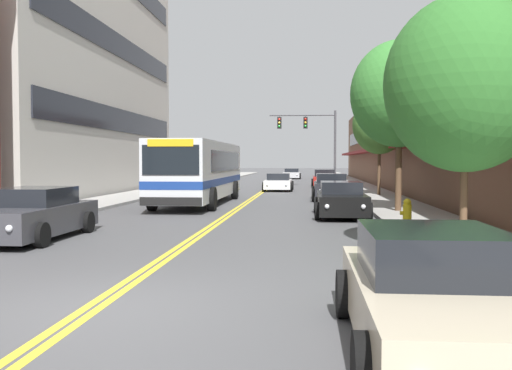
# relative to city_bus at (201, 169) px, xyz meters

# --- Properties ---
(ground_plane) EXTENTS (240.00, 240.00, 0.00)m
(ground_plane) POSITION_rel_city_bus_xyz_m (2.17, 17.47, -1.67)
(ground_plane) COLOR #4C4C4F
(sidewalk_left) EXTENTS (2.85, 106.00, 0.14)m
(sidewalk_left) POSITION_rel_city_bus_xyz_m (-4.76, 17.47, -1.60)
(sidewalk_left) COLOR #9E9B96
(sidewalk_left) RESTS_ON ground_plane
(sidewalk_right) EXTENTS (2.85, 106.00, 0.14)m
(sidewalk_right) POSITION_rel_city_bus_xyz_m (9.10, 17.47, -1.60)
(sidewalk_right) COLOR #9E9B96
(sidewalk_right) RESTS_ON ground_plane
(centre_line) EXTENTS (0.34, 106.00, 0.01)m
(centre_line) POSITION_rel_city_bus_xyz_m (2.17, 17.47, -1.67)
(centre_line) COLOR yellow
(centre_line) RESTS_ON ground_plane
(storefront_row_right) EXTENTS (9.10, 68.00, 7.57)m
(storefront_row_right) POSITION_rel_city_bus_xyz_m (14.75, 17.47, 2.11)
(storefront_row_right) COLOR brown
(storefront_row_right) RESTS_ON ground_plane
(city_bus) EXTENTS (2.82, 12.06, 2.95)m
(city_bus) POSITION_rel_city_bus_xyz_m (0.00, 0.00, 0.00)
(city_bus) COLOR silver
(city_bus) RESTS_ON ground_plane
(car_dark_grey_parked_left_near) EXTENTS (2.14, 4.79, 1.36)m
(car_dark_grey_parked_left_near) POSITION_rel_city_bus_xyz_m (-2.10, -12.89, -1.04)
(car_dark_grey_parked_left_near) COLOR #38383D
(car_dark_grey_parked_left_near) RESTS_ON ground_plane
(car_navy_parked_left_mid) EXTENTS (2.19, 4.78, 1.30)m
(car_navy_parked_left_mid) POSITION_rel_city_bus_xyz_m (-2.25, 10.10, -1.05)
(car_navy_parked_left_mid) COLOR #19234C
(car_navy_parked_left_mid) RESTS_ON ground_plane
(car_champagne_parked_right_foreground) EXTENTS (1.96, 4.53, 1.33)m
(car_champagne_parked_right_foreground) POSITION_rel_city_bus_xyz_m (6.56, -21.15, -1.06)
(car_champagne_parked_right_foreground) COLOR beige
(car_champagne_parked_right_foreground) RESTS_ON ground_plane
(car_red_parked_right_mid) EXTENTS (2.08, 4.16, 1.39)m
(car_red_parked_right_mid) POSITION_rel_city_bus_xyz_m (6.55, 18.42, -1.04)
(car_red_parked_right_mid) COLOR maroon
(car_red_parked_right_mid) RESTS_ON ground_plane
(car_black_parked_right_far) EXTENTS (1.98, 4.84, 1.30)m
(car_black_parked_right_far) POSITION_rel_city_bus_xyz_m (6.44, -5.87, -1.06)
(car_black_parked_right_far) COLOR black
(car_black_parked_right_far) RESTS_ON ground_plane
(car_charcoal_parked_right_end) EXTENTS (2.02, 4.23, 1.40)m
(car_charcoal_parked_right_end) POSITION_rel_city_bus_xyz_m (6.43, 2.95, -1.02)
(car_charcoal_parked_right_end) COLOR #232328
(car_charcoal_parked_right_end) RESTS_ON ground_plane
(car_silver_moving_lead) EXTENTS (2.11, 4.53, 1.19)m
(car_silver_moving_lead) POSITION_rel_city_bus_xyz_m (3.36, 39.00, -1.11)
(car_silver_moving_lead) COLOR #B7B7BC
(car_silver_moving_lead) RESTS_ON ground_plane
(car_white_moving_second) EXTENTS (2.04, 4.39, 1.21)m
(car_white_moving_second) POSITION_rel_city_bus_xyz_m (3.17, 12.19, -1.10)
(car_white_moving_second) COLOR white
(car_white_moving_second) RESTS_ON ground_plane
(traffic_signal_mast) EXTENTS (5.32, 0.38, 6.08)m
(traffic_signal_mast) POSITION_rel_city_bus_xyz_m (5.54, 18.52, 2.64)
(traffic_signal_mast) COLOR #47474C
(traffic_signal_mast) RESTS_ON ground_plane
(street_tree_right_near) EXTENTS (3.53, 3.53, 5.56)m
(street_tree_right_near) POSITION_rel_city_bus_xyz_m (8.62, -14.50, 2.09)
(street_tree_right_near) COLOR brown
(street_tree_right_near) RESTS_ON sidewalk_right
(street_tree_right_mid) EXTENTS (3.77, 3.77, 6.60)m
(street_tree_right_mid) POSITION_rel_city_bus_xyz_m (8.71, -4.81, 2.99)
(street_tree_right_mid) COLOR brown
(street_tree_right_mid) RESTS_ON sidewalk_right
(street_tree_right_far) EXTENTS (3.07, 3.07, 5.70)m
(street_tree_right_far) POSITION_rel_city_bus_xyz_m (9.28, 5.83, 2.47)
(street_tree_right_far) COLOR brown
(street_tree_right_far) RESTS_ON sidewalk_right
(fire_hydrant) EXTENTS (0.33, 0.25, 0.83)m
(fire_hydrant) POSITION_rel_city_bus_xyz_m (8.12, -10.31, -1.12)
(fire_hydrant) COLOR yellow
(fire_hydrant) RESTS_ON sidewalk_right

